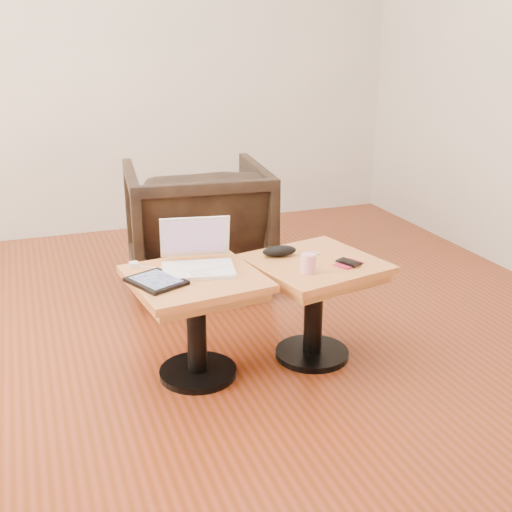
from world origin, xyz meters
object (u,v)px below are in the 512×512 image
object	(u,v)px
side_table_left	(196,301)
striped_cup	(308,263)
laptop	(197,259)
armchair	(197,225)
side_table_right	(314,285)

from	to	relation	value
side_table_left	striped_cup	bearing A→B (deg)	-23.44
laptop	armchair	distance (m)	1.01
side_table_left	side_table_right	world-z (taller)	same
side_table_right	side_table_left	bearing A→B (deg)	166.05
laptop	armchair	xyz separation A→B (m)	(0.26, 0.97, -0.15)
side_table_left	laptop	bearing A→B (deg)	59.76
side_table_right	armchair	world-z (taller)	armchair
armchair	striped_cup	bearing A→B (deg)	104.24
side_table_right	laptop	world-z (taller)	laptop
side_table_right	armchair	bearing A→B (deg)	91.16
laptop	striped_cup	distance (m)	0.47
striped_cup	armchair	world-z (taller)	armchair
side_table_right	armchair	xyz separation A→B (m)	(-0.25, 1.06, 0.01)
striped_cup	side_table_left	bearing A→B (deg)	163.49
laptop	striped_cup	size ratio (longest dim) A/B	4.27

